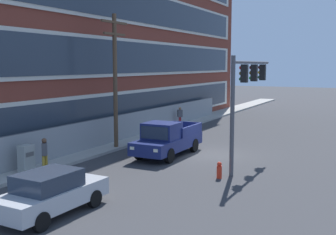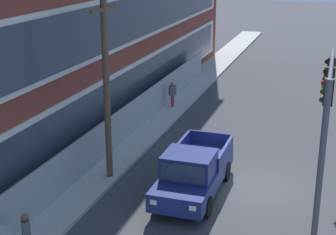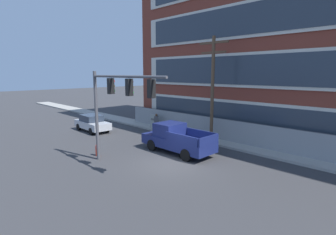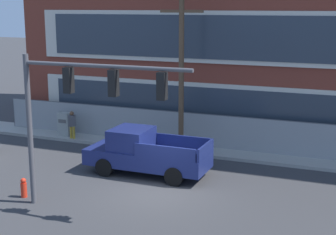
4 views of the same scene
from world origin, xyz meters
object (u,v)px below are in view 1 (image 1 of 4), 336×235
pickup_truck_navy (167,140)px  electrical_cabinet (26,160)px  fire_hydrant (219,170)px  traffic_signal_mast (246,86)px  utility_pole_near_corner (115,75)px  pedestrian_by_fence (180,115)px  pedestrian_near_cabinet (45,153)px  sedan_silver (51,193)px

pickup_truck_navy → electrical_cabinet: pickup_truck_navy is taller
pickup_truck_navy → fire_hydrant: pickup_truck_navy is taller
pickup_truck_navy → fire_hydrant: (-3.17, -4.35, -0.57)m
traffic_signal_mast → utility_pole_near_corner: bearing=85.7°
pedestrian_by_fence → fire_hydrant: pedestrian_by_fence is taller
fire_hydrant → pedestrian_near_cabinet: bearing=109.7°
pickup_truck_navy → pedestrian_near_cabinet: 6.99m
pedestrian_by_fence → pedestrian_near_cabinet: bearing=-177.7°
pedestrian_by_fence → fire_hydrant: 16.25m
pickup_truck_navy → utility_pole_near_corner: utility_pole_near_corner is taller
pedestrian_by_fence → fire_hydrant: bearing=-148.1°
pedestrian_by_fence → pickup_truck_navy: bearing=-158.3°
pedestrian_by_fence → traffic_signal_mast: bearing=-140.8°
sedan_silver → utility_pole_near_corner: size_ratio=0.52×
pedestrian_near_cabinet → fire_hydrant: bearing=-70.3°
traffic_signal_mast → sedan_silver: 11.24m
traffic_signal_mast → pickup_truck_navy: bearing=86.0°
traffic_signal_mast → fire_hydrant: traffic_signal_mast is taller
pickup_truck_navy → utility_pole_near_corner: (0.31, 3.70, 3.64)m
electrical_cabinet → pedestrian_near_cabinet: bearing=-29.1°
sedan_silver → pedestrian_by_fence: 21.54m
fire_hydrant → pedestrian_by_fence: bearing=31.9°
pedestrian_by_fence → fire_hydrant: (-13.79, -8.58, -0.59)m
traffic_signal_mast → sedan_silver: size_ratio=1.50×
utility_pole_near_corner → pedestrian_near_cabinet: (-6.31, -0.12, -3.61)m
electrical_cabinet → fire_hydrant: size_ratio=1.87×
sedan_silver → pickup_truck_navy: bearing=4.4°
sedan_silver → fire_hydrant: bearing=-26.4°
sedan_silver → pedestrian_near_cabinet: (4.32, 4.36, 0.18)m
utility_pole_near_corner → traffic_signal_mast: bearing=-94.3°
electrical_cabinet → pedestrian_by_fence: size_ratio=0.86×
traffic_signal_mast → electrical_cabinet: bearing=126.6°
pedestrian_near_cabinet → pedestrian_by_fence: 16.63m
sedan_silver → utility_pole_near_corner: (10.64, 4.49, 3.79)m
traffic_signal_mast → electrical_cabinet: 11.34m
utility_pole_near_corner → electrical_cabinet: (-7.08, 0.30, -3.86)m
electrical_cabinet → fire_hydrant: bearing=-66.7°
pickup_truck_navy → sedan_silver: size_ratio=1.28×
traffic_signal_mast → pedestrian_near_cabinet: 10.51m
traffic_signal_mast → fire_hydrant: size_ratio=8.25×
sedan_silver → pedestrian_near_cabinet: pedestrian_near_cabinet is taller
pedestrian_near_cabinet → fire_hydrant: (2.83, -7.92, -0.59)m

